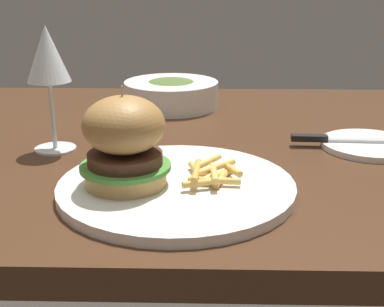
% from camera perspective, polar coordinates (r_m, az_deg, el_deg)
% --- Properties ---
extents(dining_table, '(1.41, 0.85, 0.74)m').
position_cam_1_polar(dining_table, '(0.96, -2.17, -3.31)').
color(dining_table, '#472B19').
rests_on(dining_table, ground).
extents(main_plate, '(0.32, 0.32, 0.01)m').
position_cam_1_polar(main_plate, '(0.71, -1.67, -3.59)').
color(main_plate, white).
rests_on(main_plate, dining_table).
extents(burger_sandwich, '(0.12, 0.12, 0.13)m').
position_cam_1_polar(burger_sandwich, '(0.69, -7.23, 1.29)').
color(burger_sandwich, tan).
rests_on(burger_sandwich, main_plate).
extents(fries_pile, '(0.08, 0.10, 0.02)m').
position_cam_1_polar(fries_pile, '(0.71, 2.13, -2.07)').
color(fries_pile, '#EABC5B').
rests_on(fries_pile, main_plate).
extents(wine_glass, '(0.07, 0.07, 0.20)m').
position_cam_1_polar(wine_glass, '(0.87, -15.15, 9.76)').
color(wine_glass, silver).
rests_on(wine_glass, dining_table).
extents(bread_plate, '(0.16, 0.16, 0.01)m').
position_cam_1_polar(bread_plate, '(0.94, 18.40, 0.87)').
color(bread_plate, white).
rests_on(bread_plate, dining_table).
extents(table_knife, '(0.20, 0.02, 0.01)m').
position_cam_1_polar(table_knife, '(0.92, 15.48, 1.47)').
color(table_knife, silver).
rests_on(table_knife, bread_plate).
extents(soup_bowl, '(0.20, 0.20, 0.06)m').
position_cam_1_polar(soup_bowl, '(1.15, -2.23, 6.45)').
color(soup_bowl, white).
rests_on(soup_bowl, dining_table).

